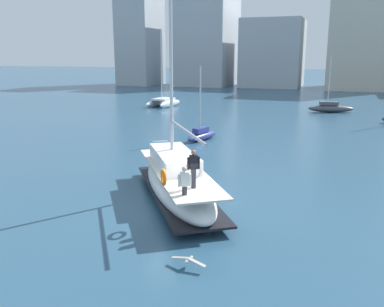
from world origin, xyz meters
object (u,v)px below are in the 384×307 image
moored_sloop_far (331,108)px  moored_catamaran (202,134)px  seagull (189,260)px  moored_sloop_near (163,101)px  main_sailboat (177,180)px

moored_sloop_far → moored_catamaran: 23.12m
moored_sloop_far → seagull: size_ratio=5.30×
moored_sloop_far → moored_sloop_near: bearing=-175.8°
main_sailboat → moored_sloop_far: bearing=80.5°
moored_sloop_near → moored_sloop_far: 21.31m
moored_sloop_far → seagull: moored_sloop_far is taller
main_sailboat → moored_catamaran: (-3.38, 13.85, -0.46)m
seagull → main_sailboat: bearing=114.8°
moored_catamaran → seagull: (6.17, -19.89, -0.18)m
moored_sloop_near → seagull: (18.15, -39.52, -0.40)m
moored_catamaran → main_sailboat: bearing=-76.3°
main_sailboat → moored_sloop_far: 35.53m
moored_sloop_far → seagull: (-3.10, -41.08, -0.28)m
moored_sloop_near → moored_sloop_far: (21.25, 1.56, -0.12)m
moored_sloop_near → moored_catamaran: size_ratio=1.69×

